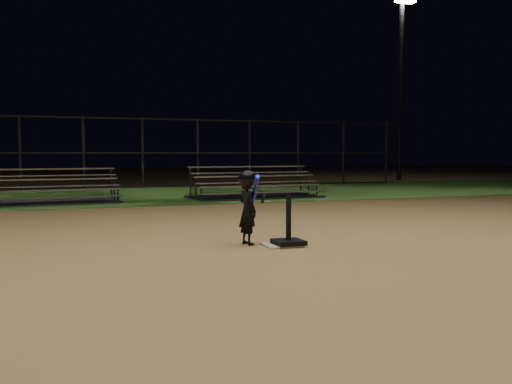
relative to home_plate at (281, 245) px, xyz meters
name	(u,v)px	position (x,y,z in m)	size (l,w,h in m)	color
ground	(281,246)	(0.00, 0.00, -0.01)	(80.00, 80.00, 0.00)	tan
grass_strip	(157,194)	(0.00, 10.00, -0.01)	(60.00, 8.00, 0.01)	#2A511A
home_plate	(281,245)	(0.00, 0.00, 0.00)	(0.45, 0.45, 0.02)	beige
batting_tee	(288,236)	(0.08, -0.05, 0.12)	(0.38, 0.38, 0.66)	black
child_batter	(248,205)	(-0.39, 0.24, 0.53)	(0.39, 0.63, 1.01)	black
bleacher_left	(46,196)	(-3.10, 7.69, 0.16)	(3.59, 1.96, 0.85)	#A5A5AA
bleacher_right	(255,191)	(2.33, 7.64, 0.17)	(3.65, 1.96, 0.87)	silver
backstop_fence	(143,153)	(0.00, 13.00, 1.24)	(20.08, 0.08, 2.50)	#38383D
light_pole_right	(402,72)	(12.00, 14.94, 4.93)	(0.90, 0.53, 8.30)	#2D2D30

